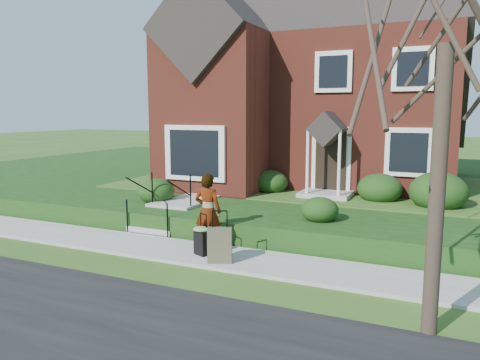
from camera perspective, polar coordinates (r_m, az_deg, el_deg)
The scene contains 11 objects.
ground at distance 10.92m, azimuth -3.02°, elevation -9.45°, with size 120.00×120.00×0.00m, color #2D5119.
sidewalk at distance 10.91m, azimuth -3.02°, elevation -9.25°, with size 60.00×1.60×0.08m, color #9E9B93.
terrace at distance 20.36m, azimuth 21.90°, elevation -0.84°, with size 44.00×20.00×0.60m, color #17390F.
walkway at distance 16.22m, azimuth -2.72°, elevation -1.27°, with size 1.20×6.00×0.06m, color #9E9B93.
main_house at distance 19.58m, azimuth 9.78°, elevation 13.87°, with size 10.40×10.20×9.40m.
front_steps at distance 13.57m, azimuth -8.83°, elevation -3.93°, with size 1.40×2.02×1.50m.
foundation_shrubs at distance 14.76m, azimuth 9.23°, elevation -0.56°, with size 10.08×4.52×1.15m.
woman at distance 11.17m, azimuth -3.94°, elevation -3.81°, with size 0.66×0.43×1.82m, color #999999.
suitcase_black at distance 10.80m, azimuth -4.71°, elevation -7.18°, with size 0.50×0.46×0.96m.
suitcase_olive at distance 10.26m, azimuth -2.49°, elevation -7.94°, with size 0.60×0.48×1.14m.
tree_verge at distance 7.42m, azimuth 24.05°, elevation 18.04°, with size 4.68×4.68×6.69m.
Camera 1 is at (4.83, -9.21, 3.34)m, focal length 35.00 mm.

